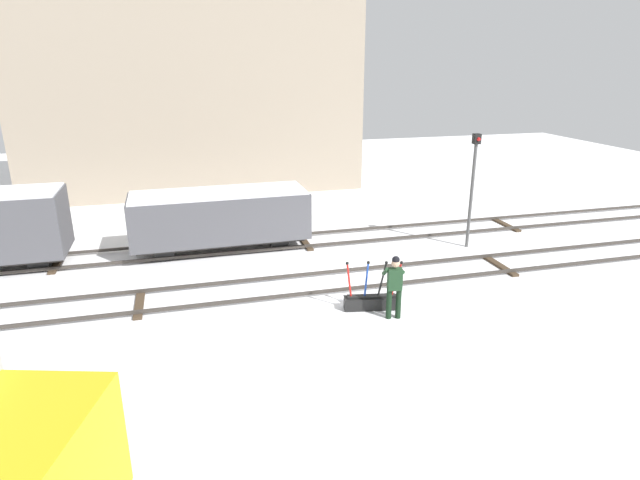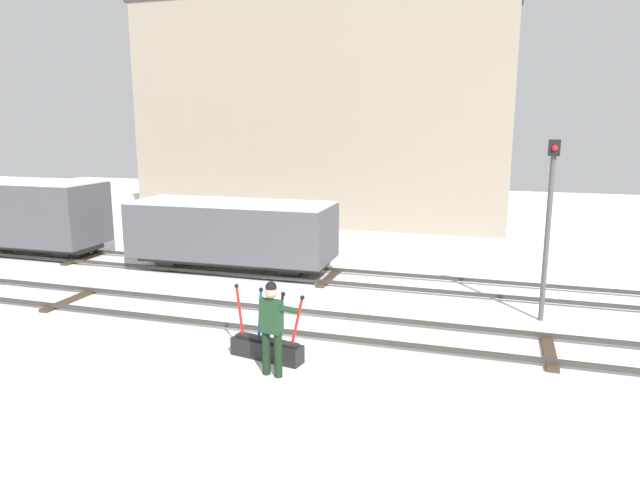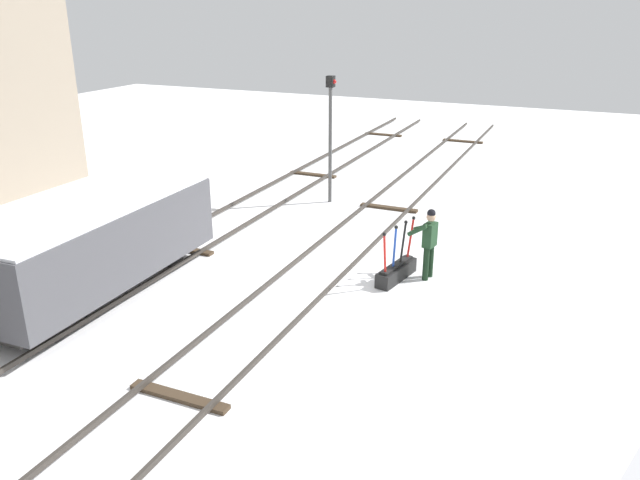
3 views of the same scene
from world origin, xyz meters
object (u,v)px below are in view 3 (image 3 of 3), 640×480
switch_lever_frame (396,270)px  freight_car_near_switch (96,244)px  rail_worker (429,239)px  signal_post (330,128)px

switch_lever_frame → freight_car_near_switch: size_ratio=0.26×
switch_lever_frame → freight_car_near_switch: freight_car_near_switch is taller
rail_worker → signal_post: size_ratio=0.43×
switch_lever_frame → freight_car_near_switch: 7.13m
rail_worker → freight_car_near_switch: (-4.04, 6.69, 0.27)m
switch_lever_frame → rail_worker: 1.09m
signal_post → freight_car_near_switch: bearing=167.5°
switch_lever_frame → rail_worker: rail_worker is taller
switch_lever_frame → signal_post: bearing=47.9°
signal_post → freight_car_near_switch: (-8.98, 2.00, -1.27)m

